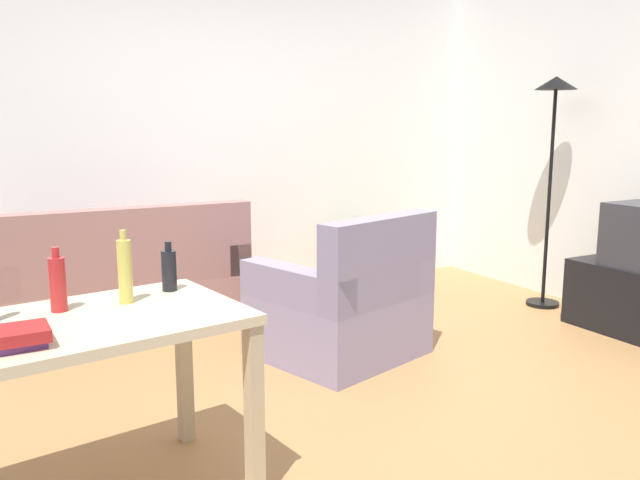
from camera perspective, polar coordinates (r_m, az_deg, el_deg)
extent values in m
cube|color=#9E7042|center=(3.78, 2.39, -12.77)|extent=(5.20, 4.40, 0.02)
cube|color=white|center=(5.48, -9.65, 8.90)|extent=(5.20, 0.10, 2.70)
cube|color=#996B66|center=(4.88, -16.87, -5.24)|extent=(1.65, 0.84, 0.40)
cube|color=#8C625D|center=(4.45, -16.26, -0.59)|extent=(1.65, 0.16, 0.52)
cube|color=#926661|center=(5.01, -8.69, -0.88)|extent=(0.16, 0.84, 0.22)
cube|color=#926661|center=(4.72, -25.95, -2.49)|extent=(0.16, 0.84, 0.22)
cylinder|color=black|center=(5.63, 18.81, -5.24)|extent=(0.26, 0.26, 0.03)
cylinder|color=black|center=(5.47, 19.33, 3.42)|extent=(0.03, 0.03, 1.68)
cone|color=black|center=(5.45, 19.89, 12.75)|extent=(0.32, 0.32, 0.10)
cube|color=#C6B28E|center=(2.54, -20.60, -7.02)|extent=(1.29, 0.86, 0.04)
cube|color=tan|center=(2.61, -5.75, -14.83)|extent=(0.07, 0.07, 0.72)
cube|color=tan|center=(3.12, -11.75, -10.72)|extent=(0.07, 0.07, 0.72)
cylinder|color=brown|center=(5.94, 3.82, -2.96)|extent=(0.24, 0.24, 0.22)
sphere|color=#2D6B28|center=(5.89, 3.85, -0.30)|extent=(0.36, 0.36, 0.36)
cube|color=gray|center=(4.20, 1.56, -7.28)|extent=(1.10, 1.06, 0.40)
cube|color=slate|center=(3.87, 5.27, -1.82)|extent=(0.91, 0.41, 0.52)
cube|color=gray|center=(4.39, 4.89, -2.36)|extent=(0.39, 0.85, 0.22)
cube|color=gray|center=(3.87, -2.18, -4.07)|extent=(0.39, 0.85, 0.22)
cylinder|color=#AD2323|center=(2.65, -21.89, -3.63)|extent=(0.06, 0.06, 0.21)
cylinder|color=#AD2323|center=(2.63, -22.06, -1.01)|extent=(0.03, 0.03, 0.04)
cylinder|color=#BCB24C|center=(2.68, -16.63, -2.67)|extent=(0.06, 0.06, 0.25)
cylinder|color=#BCB24C|center=(2.65, -16.80, 0.42)|extent=(0.02, 0.02, 0.04)
cylinder|color=black|center=(2.84, -13.02, -2.63)|extent=(0.06, 0.06, 0.17)
cylinder|color=black|center=(2.82, -13.10, -0.52)|extent=(0.03, 0.03, 0.04)
cube|color=#593372|center=(2.32, -25.31, -8.18)|extent=(0.20, 0.17, 0.02)
cube|color=maroon|center=(2.30, -25.12, -7.48)|extent=(0.21, 0.16, 0.04)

